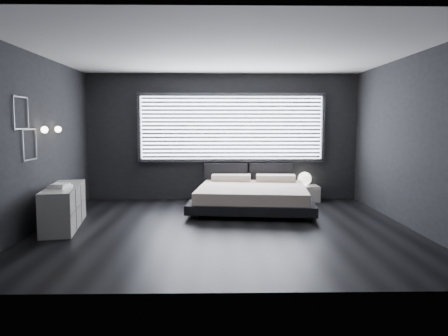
{
  "coord_description": "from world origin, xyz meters",
  "views": [
    {
      "loc": [
        -0.15,
        -6.98,
        1.69
      ],
      "look_at": [
        0.0,
        0.85,
        0.9
      ],
      "focal_mm": 35.0,
      "sensor_mm": 36.0,
      "label": 1
    }
  ],
  "objects": [
    {
      "name": "bed",
      "position": [
        0.58,
        1.59,
        0.28
      ],
      "size": [
        2.56,
        2.47,
        0.6
      ],
      "color": "black",
      "rests_on": "ground"
    },
    {
      "name": "window",
      "position": [
        0.2,
        2.7,
        1.61
      ],
      "size": [
        4.14,
        0.09,
        1.52
      ],
      "color": "white",
      "rests_on": "ground"
    },
    {
      "name": "sconce_near",
      "position": [
        -2.88,
        0.05,
        1.6
      ],
      "size": [
        0.18,
        0.11,
        0.11
      ],
      "color": "silver",
      "rests_on": "ground"
    },
    {
      "name": "headboard",
      "position": [
        0.57,
        2.64,
        0.57
      ],
      "size": [
        1.96,
        0.16,
        0.52
      ],
      "color": "black",
      "rests_on": "ground"
    },
    {
      "name": "book_stack",
      "position": [
        -2.64,
        -0.03,
        0.71
      ],
      "size": [
        0.31,
        0.38,
        0.07
      ],
      "color": "white",
      "rests_on": "dresser"
    },
    {
      "name": "wall_art_lower",
      "position": [
        -2.98,
        -0.3,
        1.38
      ],
      "size": [
        0.01,
        0.48,
        0.48
      ],
      "color": "#47474C",
      "rests_on": "ground"
    },
    {
      "name": "nightstand",
      "position": [
        1.81,
        2.5,
        0.17
      ],
      "size": [
        0.59,
        0.49,
        0.34
      ],
      "primitive_type": "cube",
      "rotation": [
        0.0,
        0.0,
        0.01
      ],
      "color": "beige",
      "rests_on": "ground"
    },
    {
      "name": "orb_lamp",
      "position": [
        1.81,
        2.53,
        0.49
      ],
      "size": [
        0.3,
        0.3,
        0.3
      ],
      "primitive_type": "sphere",
      "color": "white",
      "rests_on": "nightstand"
    },
    {
      "name": "room",
      "position": [
        0.0,
        0.0,
        1.4
      ],
      "size": [
        6.04,
        6.0,
        2.8
      ],
      "color": "black",
      "rests_on": "ground"
    },
    {
      "name": "sconce_far",
      "position": [
        -2.88,
        0.65,
        1.6
      ],
      "size": [
        0.18,
        0.11,
        0.11
      ],
      "color": "silver",
      "rests_on": "ground"
    },
    {
      "name": "wall_art_upper",
      "position": [
        -2.98,
        -0.55,
        1.85
      ],
      "size": [
        0.01,
        0.48,
        0.48
      ],
      "color": "#47474C",
      "rests_on": "ground"
    },
    {
      "name": "dresser",
      "position": [
        -2.65,
        0.15,
        0.34
      ],
      "size": [
        0.74,
        1.75,
        0.68
      ],
      "color": "beige",
      "rests_on": "ground"
    }
  ]
}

